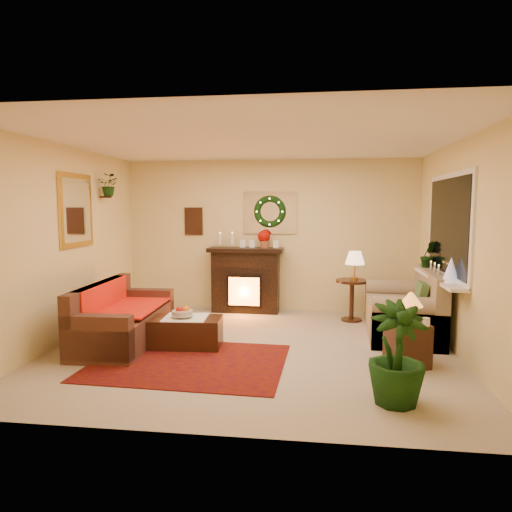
# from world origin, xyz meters

# --- Properties ---
(floor) EXTENTS (5.00, 5.00, 0.00)m
(floor) POSITION_xyz_m (0.00, 0.00, 0.00)
(floor) COLOR beige
(floor) RESTS_ON ground
(ceiling) EXTENTS (5.00, 5.00, 0.00)m
(ceiling) POSITION_xyz_m (0.00, 0.00, 2.60)
(ceiling) COLOR white
(ceiling) RESTS_ON ground
(wall_back) EXTENTS (5.00, 5.00, 0.00)m
(wall_back) POSITION_xyz_m (0.00, 2.25, 1.30)
(wall_back) COLOR #EFD88C
(wall_back) RESTS_ON ground
(wall_front) EXTENTS (5.00, 5.00, 0.00)m
(wall_front) POSITION_xyz_m (0.00, -2.25, 1.30)
(wall_front) COLOR #EFD88C
(wall_front) RESTS_ON ground
(wall_left) EXTENTS (4.50, 4.50, 0.00)m
(wall_left) POSITION_xyz_m (-2.50, 0.00, 1.30)
(wall_left) COLOR #EFD88C
(wall_left) RESTS_ON ground
(wall_right) EXTENTS (4.50, 4.50, 0.00)m
(wall_right) POSITION_xyz_m (2.50, 0.00, 1.30)
(wall_right) COLOR #EFD88C
(wall_right) RESTS_ON ground
(area_rug) EXTENTS (2.26, 1.73, 0.01)m
(area_rug) POSITION_xyz_m (-0.66, -0.62, 0.01)
(area_rug) COLOR #45160E
(area_rug) RESTS_ON floor
(sofa) EXTENTS (0.88, 1.88, 0.80)m
(sofa) POSITION_xyz_m (-1.72, 0.04, 0.43)
(sofa) COLOR brown
(sofa) RESTS_ON floor
(red_throw) EXTENTS (0.85, 1.39, 0.02)m
(red_throw) POSITION_xyz_m (-1.74, 0.20, 0.46)
(red_throw) COLOR #DE4F24
(red_throw) RESTS_ON sofa
(fireplace) EXTENTS (1.14, 0.38, 1.04)m
(fireplace) POSITION_xyz_m (-0.40, 2.04, 0.55)
(fireplace) COLOR black
(fireplace) RESTS_ON floor
(poinsettia) EXTENTS (0.21, 0.21, 0.21)m
(poinsettia) POSITION_xyz_m (-0.08, 2.06, 1.30)
(poinsettia) COLOR #A20A00
(poinsettia) RESTS_ON fireplace
(mantel_candle_a) EXTENTS (0.06, 0.06, 0.18)m
(mantel_candle_a) POSITION_xyz_m (-0.83, 2.01, 1.26)
(mantel_candle_a) COLOR silver
(mantel_candle_a) RESTS_ON fireplace
(mantel_candle_b) EXTENTS (0.06, 0.06, 0.19)m
(mantel_candle_b) POSITION_xyz_m (-0.62, 2.02, 1.26)
(mantel_candle_b) COLOR silver
(mantel_candle_b) RESTS_ON fireplace
(mantel_mirror) EXTENTS (0.92, 0.02, 0.72)m
(mantel_mirror) POSITION_xyz_m (0.00, 2.23, 1.70)
(mantel_mirror) COLOR white
(mantel_mirror) RESTS_ON wall_back
(wreath) EXTENTS (0.55, 0.11, 0.55)m
(wreath) POSITION_xyz_m (0.00, 2.19, 1.72)
(wreath) COLOR #194719
(wreath) RESTS_ON wall_back
(wall_art) EXTENTS (0.32, 0.03, 0.48)m
(wall_art) POSITION_xyz_m (-1.35, 2.23, 1.55)
(wall_art) COLOR #381E11
(wall_art) RESTS_ON wall_back
(gold_mirror) EXTENTS (0.03, 0.84, 1.00)m
(gold_mirror) POSITION_xyz_m (-2.48, 0.30, 1.75)
(gold_mirror) COLOR gold
(gold_mirror) RESTS_ON wall_left
(hanging_plant) EXTENTS (0.33, 0.28, 0.36)m
(hanging_plant) POSITION_xyz_m (-2.34, 1.05, 1.97)
(hanging_plant) COLOR #194719
(hanging_plant) RESTS_ON wall_left
(loveseat) EXTENTS (1.01, 1.65, 0.93)m
(loveseat) POSITION_xyz_m (2.00, 0.87, 0.42)
(loveseat) COLOR tan
(loveseat) RESTS_ON floor
(window_frame) EXTENTS (0.03, 1.86, 1.36)m
(window_frame) POSITION_xyz_m (2.48, 0.55, 1.55)
(window_frame) COLOR white
(window_frame) RESTS_ON wall_right
(window_glass) EXTENTS (0.02, 1.70, 1.22)m
(window_glass) POSITION_xyz_m (2.47, 0.55, 1.55)
(window_glass) COLOR black
(window_glass) RESTS_ON wall_right
(window_sill) EXTENTS (0.22, 1.86, 0.04)m
(window_sill) POSITION_xyz_m (2.38, 0.55, 0.87)
(window_sill) COLOR white
(window_sill) RESTS_ON wall_right
(mini_tree) EXTENTS (0.20, 0.20, 0.31)m
(mini_tree) POSITION_xyz_m (2.41, 0.10, 1.04)
(mini_tree) COLOR silver
(mini_tree) RESTS_ON window_sill
(sill_plant) EXTENTS (0.31, 0.25, 0.56)m
(sill_plant) POSITION_xyz_m (2.41, 1.21, 1.08)
(sill_plant) COLOR #154F13
(sill_plant) RESTS_ON window_sill
(side_table_round) EXTENTS (0.54, 0.54, 0.66)m
(side_table_round) POSITION_xyz_m (1.36, 1.63, 0.33)
(side_table_round) COLOR #51311E
(side_table_round) RESTS_ON floor
(lamp_cream) EXTENTS (0.30, 0.30, 0.47)m
(lamp_cream) POSITION_xyz_m (1.40, 1.59, 0.88)
(lamp_cream) COLOR #E3B382
(lamp_cream) RESTS_ON side_table_round
(end_table_square) EXTENTS (0.50, 0.50, 0.49)m
(end_table_square) POSITION_xyz_m (1.83, -0.39, 0.27)
(end_table_square) COLOR black
(end_table_square) RESTS_ON floor
(lamp_tiffany) EXTENTS (0.27, 0.27, 0.40)m
(lamp_tiffany) POSITION_xyz_m (1.85, -0.40, 0.74)
(lamp_tiffany) COLOR #F4A823
(lamp_tiffany) RESTS_ON end_table_square
(coffee_table) EXTENTS (0.94, 0.56, 0.38)m
(coffee_table) POSITION_xyz_m (-0.86, -0.04, 0.21)
(coffee_table) COLOR #3A2714
(coffee_table) RESTS_ON floor
(fruit_bowl) EXTENTS (0.27, 0.27, 0.06)m
(fruit_bowl) POSITION_xyz_m (-0.89, -0.07, 0.45)
(fruit_bowl) COLOR #BAB9B5
(fruit_bowl) RESTS_ON coffee_table
(floor_palm) EXTENTS (2.02, 2.02, 2.82)m
(floor_palm) POSITION_xyz_m (1.52, -1.46, 0.45)
(floor_palm) COLOR #1E4018
(floor_palm) RESTS_ON floor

